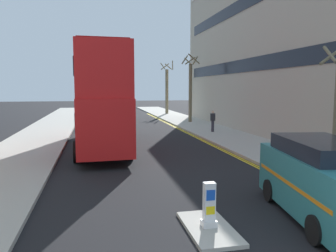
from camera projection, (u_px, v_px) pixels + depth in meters
sidewalk_right at (243, 142)px, 21.31m from camera, size 4.00×80.00×0.14m
sidewalk_left at (26, 150)px, 18.57m from camera, size 4.00×80.00×0.14m
kerb_line_outer at (224, 150)px, 18.93m from camera, size 0.10×56.00×0.01m
kerb_line_inner at (221, 150)px, 18.90m from camera, size 0.10×56.00×0.01m
traffic_island at (209, 228)px, 8.25m from camera, size 1.10×2.20×0.10m
keep_left_bollard at (209, 207)px, 8.18m from camera, size 0.36×0.28×1.11m
double_decker_bus_away at (99, 96)px, 18.97m from camera, size 3.10×10.89×5.64m
taxi_minivan at (326, 181)px, 8.77m from camera, size 2.64×5.05×2.12m
pedestrian_far at (213, 121)px, 25.81m from camera, size 0.34×0.22×1.62m
street_tree_mid at (190, 89)px, 33.17m from camera, size 1.76×1.78×6.64m
street_tree_far at (167, 90)px, 43.99m from camera, size 1.78×1.70×6.86m
townhouse_terrace_right at (297, 47)px, 27.23m from camera, size 10.08×28.00×13.66m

